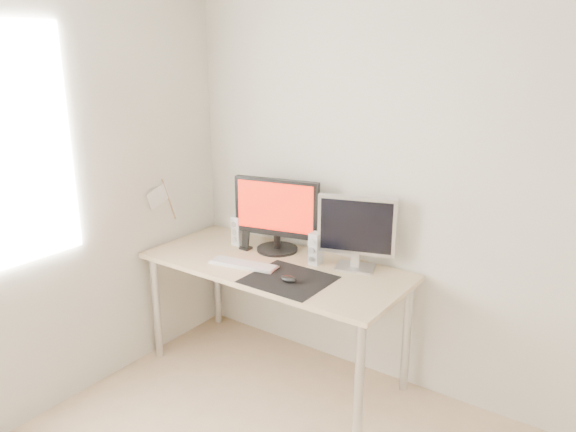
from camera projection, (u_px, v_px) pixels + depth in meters
The scene contains 11 objects.
wall_back at pixel (457, 189), 2.96m from camera, with size 3.50×3.50×0.00m, color white.
mousepad at pixel (289, 279), 3.11m from camera, with size 0.45×0.40×0.00m, color black.
mouse at pixel (288, 279), 3.07m from camera, with size 0.10×0.06×0.04m, color black.
desk at pixel (275, 276), 3.36m from camera, with size 1.60×0.70×0.73m.
main_monitor at pixel (277, 212), 3.47m from camera, with size 0.55×0.31×0.47m.
second_monitor at pixel (356, 229), 3.19m from camera, with size 0.44×0.22×0.43m.
speaker_left at pixel (238, 230), 3.63m from camera, with size 0.06×0.08×0.19m.
speaker_right at pixel (316, 249), 3.31m from camera, with size 0.06×0.08×0.19m.
keyboard at pixel (243, 264), 3.31m from camera, with size 0.43×0.19×0.02m.
phone_dock at pixel (246, 244), 3.57m from camera, with size 0.07×0.06×0.12m.
pennant at pixel (161, 197), 3.57m from camera, with size 0.01×0.23×0.29m.
Camera 1 is at (0.93, -1.11, 1.99)m, focal length 35.00 mm.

